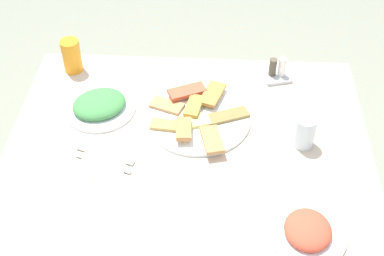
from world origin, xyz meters
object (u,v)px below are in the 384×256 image
Objects in this scene: pide_platter at (197,116)px; salad_plate_rice at (308,231)px; salad_plate_greens at (99,105)px; spoon at (103,163)px; fork at (105,155)px; soda_can at (72,56)px; condiment_caddy at (277,72)px; drinking_glass at (305,132)px; paper_napkin at (104,160)px; dining_table at (188,165)px.

pide_platter is 0.53m from salad_plate_rice.
salad_plate_greens is 1.13× the size of salad_plate_rice.
salad_plate_greens is 1.28× the size of spoon.
fork is at bearing -23.73° from salad_plate_rice.
salad_plate_rice reaches higher than spoon.
soda_can is at bearing -48.11° from spoon.
salad_plate_rice is 1.13× the size of spoon.
condiment_caddy is at bearing -160.83° from salad_plate_greens.
drinking_glass is (-0.65, 0.12, 0.03)m from salad_plate_greens.
fork is (0.00, -0.02, 0.00)m from paper_napkin.
soda_can is 0.49m from spoon.
soda_can reaches higher than drinking_glass.
spoon is 1.67× the size of condiment_caddy.
drinking_glass is 0.55× the size of fork.
dining_table is at bearing -139.76° from spoon.
drinking_glass is (-0.78, 0.33, -0.01)m from soda_can.
salad_plate_rice is (-0.33, 0.31, 0.10)m from dining_table.
drinking_glass is (-0.02, -0.34, 0.04)m from salad_plate_rice.
paper_napkin is 0.02m from spoon.
fork is (0.27, 0.18, -0.01)m from pide_platter.
salad_plate_rice is 1.89× the size of condiment_caddy.
pide_platter reaches higher than dining_table.
salad_plate_greens is 0.62m from condiment_caddy.
fork is (-0.19, 0.42, -0.06)m from soda_can.
salad_plate_rice is at bearing 136.88° from dining_table.
soda_can is 1.11× the size of condiment_caddy.
salad_plate_greens is at bearing -57.91° from spoon.
condiment_caddy reaches higher than fork.
drinking_glass reaches higher than pide_platter.
spoon is (-0.19, 0.45, -0.06)m from soda_can.
spoon reaches higher than paper_napkin.
soda_can is (0.45, -0.24, 0.05)m from pide_platter.
drinking_glass reaches higher than salad_plate_greens.
salad_plate_rice is 1.10× the size of fork.
drinking_glass reaches higher than paper_napkin.
pide_platter is 0.35m from drinking_glass.
fork is at bearing 33.79° from pide_platter.
condiment_caddy is (0.06, -0.33, -0.03)m from drinking_glass.
drinking_glass reaches higher than dining_table.
dining_table is 0.47m from condiment_caddy.
spoon is (-0.05, 0.24, -0.01)m from salad_plate_greens.
fork and spoon have the same top height.
fork is (-0.05, 0.21, -0.01)m from salad_plate_greens.
drinking_glass is at bearing -170.25° from paper_napkin.
paper_napkin is at bearing -22.21° from salad_plate_rice.
soda_can is (0.13, -0.21, 0.04)m from salad_plate_greens.
salad_plate_greens is at bearing 19.17° from condiment_caddy.
soda_can is 0.85m from drinking_glass.
paper_napkin is (0.27, 0.20, -0.01)m from pide_platter.
salad_plate_rice is at bearing 93.53° from condiment_caddy.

